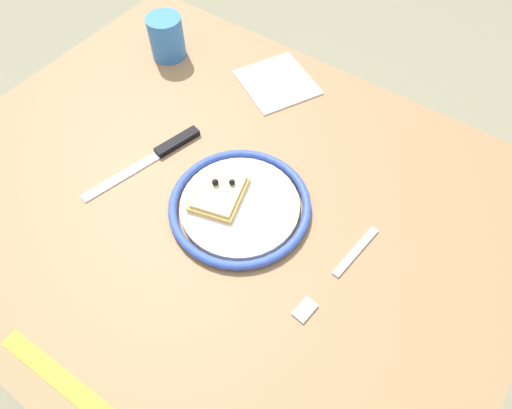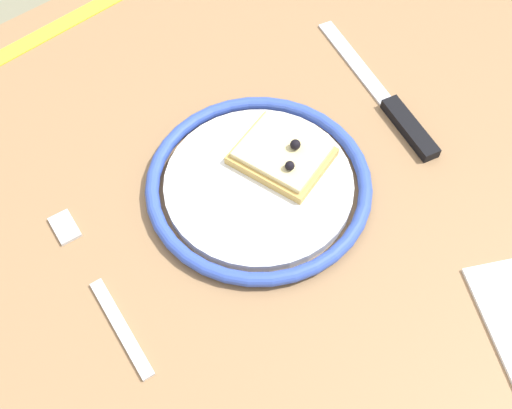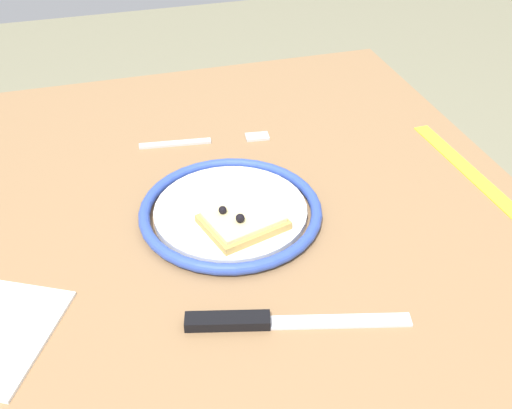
# 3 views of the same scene
# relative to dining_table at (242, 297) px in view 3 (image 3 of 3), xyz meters

# --- Properties ---
(dining_table) EXTENTS (1.01, 0.81, 0.73)m
(dining_table) POSITION_rel_dining_table_xyz_m (0.00, 0.00, 0.00)
(dining_table) COLOR #936D47
(dining_table) RESTS_ON ground_plane
(plate) EXTENTS (0.24, 0.24, 0.02)m
(plate) POSITION_rel_dining_table_xyz_m (-0.05, -0.00, 0.11)
(plate) COLOR white
(plate) RESTS_ON dining_table
(pizza_slice_near) EXTENTS (0.10, 0.11, 0.03)m
(pizza_slice_near) POSITION_rel_dining_table_xyz_m (-0.01, 0.01, 0.12)
(pizza_slice_near) COLOR tan
(pizza_slice_near) RESTS_ON plate
(knife) EXTENTS (0.08, 0.24, 0.01)m
(knife) POSITION_rel_dining_table_xyz_m (0.14, -0.02, 0.10)
(knife) COLOR silver
(knife) RESTS_ON dining_table
(fork) EXTENTS (0.04, 0.20, 0.00)m
(fork) POSITION_rel_dining_table_xyz_m (-0.24, 0.01, 0.10)
(fork) COLOR silver
(fork) RESTS_ON dining_table
(measuring_tape) EXTENTS (0.28, 0.03, 0.00)m
(measuring_tape) POSITION_rel_dining_table_xyz_m (-0.05, 0.36, 0.10)
(measuring_tape) COLOR yellow
(measuring_tape) RESTS_ON dining_table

